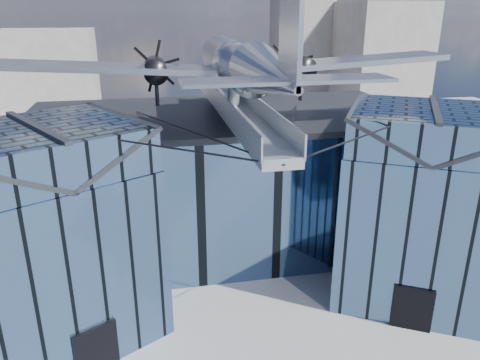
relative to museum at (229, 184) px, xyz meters
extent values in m
plane|color=gray|center=(0.00, -5.82, -5.54)|extent=(120.00, 120.00, 0.00)
cube|color=#436288|center=(0.00, 3.18, -0.79)|extent=(28.00, 14.00, 9.50)
cube|color=#24262B|center=(0.00, 3.18, 4.16)|extent=(28.00, 14.00, 0.40)
cube|color=#436288|center=(-10.50, -6.82, -0.79)|extent=(11.79, 11.43, 9.50)
cube|color=#436288|center=(-10.50, -6.82, 5.06)|extent=(11.56, 11.20, 2.20)
cube|color=#24262B|center=(-8.55, -5.69, 5.06)|extent=(7.98, 9.23, 2.40)
cube|color=#24262B|center=(-10.50, -6.82, 6.21)|extent=(4.30, 7.10, 0.18)
cube|color=black|center=(-8.48, -10.33, -4.24)|extent=(2.03, 1.32, 2.60)
cube|color=black|center=(-6.60, -4.57, -0.79)|extent=(0.34, 0.34, 9.50)
cube|color=#436288|center=(10.50, -6.82, -0.79)|extent=(11.79, 11.43, 9.50)
cube|color=#436288|center=(10.50, -6.82, 5.06)|extent=(11.56, 11.20, 2.20)
cube|color=#24262B|center=(8.55, -5.69, 5.06)|extent=(7.98, 9.23, 2.40)
cube|color=#24262B|center=(12.45, -7.94, 5.06)|extent=(7.98, 9.23, 2.40)
cube|color=#24262B|center=(10.50, -6.82, 6.21)|extent=(4.30, 7.10, 0.18)
cube|color=black|center=(8.48, -10.33, -4.24)|extent=(2.03, 1.32, 2.60)
cube|color=black|center=(6.60, -4.57, -0.79)|extent=(0.34, 0.34, 9.50)
cube|color=#9BA0A8|center=(0.00, -2.32, 5.56)|extent=(1.80, 21.00, 0.50)
cube|color=#9BA0A8|center=(-0.90, -2.32, 6.21)|extent=(0.08, 21.00, 1.10)
cube|color=#9BA0A8|center=(0.90, -2.32, 6.21)|extent=(0.08, 21.00, 1.10)
cylinder|color=#9BA0A8|center=(0.00, 7.18, 4.89)|extent=(0.44, 0.44, 1.35)
cylinder|color=#9BA0A8|center=(0.00, 1.18, 4.89)|extent=(0.44, 0.44, 1.35)
cylinder|color=#9BA0A8|center=(0.00, -2.82, 4.89)|extent=(0.44, 0.44, 1.35)
cylinder|color=#9BA0A8|center=(0.00, -1.82, 6.51)|extent=(0.70, 0.70, 1.40)
cylinder|color=black|center=(-5.25, -9.82, 5.86)|extent=(10.55, 6.08, 0.69)
cylinder|color=black|center=(5.25, -9.82, 5.86)|extent=(10.55, 6.08, 0.69)
cylinder|color=black|center=(-3.00, -4.32, 5.01)|extent=(6.09, 17.04, 1.19)
cylinder|color=black|center=(3.00, -4.32, 5.01)|extent=(6.09, 17.04, 1.19)
cylinder|color=#A3A9B0|center=(0.00, -1.82, 8.46)|extent=(2.50, 11.00, 2.50)
sphere|color=#A3A9B0|center=(0.00, 3.68, 8.46)|extent=(2.50, 2.50, 2.50)
cube|color=black|center=(0.00, 2.68, 9.15)|extent=(1.60, 1.40, 0.50)
cone|color=#A3A9B0|center=(0.00, -10.82, 8.76)|extent=(2.50, 7.00, 2.50)
cube|color=#A3A9B0|center=(0.00, -13.12, 10.36)|extent=(0.18, 2.40, 3.40)
cube|color=#A3A9B0|center=(0.00, -13.02, 8.96)|extent=(8.00, 1.80, 0.14)
cube|color=#A3A9B0|center=(-7.00, -0.82, 8.16)|extent=(14.00, 3.20, 1.08)
cylinder|color=black|center=(-4.60, -0.22, 7.91)|extent=(1.44, 3.20, 1.44)
cone|color=black|center=(-4.60, 1.58, 7.91)|extent=(0.70, 0.70, 0.70)
cube|color=black|center=(-4.60, 1.73, 7.91)|extent=(1.05, 0.06, 3.33)
cube|color=black|center=(-4.60, 1.73, 7.91)|extent=(2.53, 0.06, 2.53)
cube|color=black|center=(-4.60, 1.73, 7.91)|extent=(3.33, 0.06, 1.05)
cylinder|color=black|center=(-4.60, -0.82, 6.69)|extent=(0.24, 0.24, 1.75)
cube|color=#A3A9B0|center=(7.00, -0.82, 8.16)|extent=(14.00, 3.20, 1.08)
cylinder|color=black|center=(4.60, -0.22, 7.91)|extent=(1.44, 3.20, 1.44)
cone|color=black|center=(4.60, 1.58, 7.91)|extent=(0.70, 0.70, 0.70)
cube|color=black|center=(4.60, 1.73, 7.91)|extent=(1.05, 0.06, 3.33)
cube|color=black|center=(4.60, 1.73, 7.91)|extent=(2.53, 0.06, 2.53)
cube|color=black|center=(4.60, 1.73, 7.91)|extent=(3.33, 0.06, 1.05)
cylinder|color=black|center=(4.60, -0.82, 6.69)|extent=(0.24, 0.24, 1.75)
cube|color=gray|center=(32.00, 42.18, 3.46)|extent=(12.00, 14.00, 18.00)
cube|color=gray|center=(-20.00, 49.18, 1.46)|extent=(14.00, 10.00, 14.00)
cube|color=gray|center=(22.00, 52.18, 7.46)|extent=(9.00, 9.00, 26.00)
camera|label=1|loc=(-5.19, -29.95, 11.49)|focal=35.00mm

